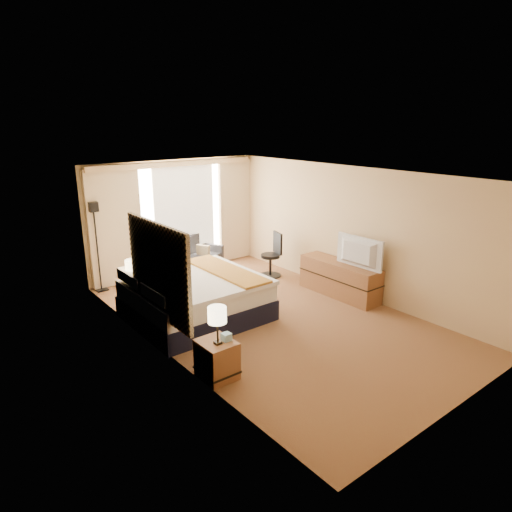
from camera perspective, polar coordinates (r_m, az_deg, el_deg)
floor at (r=8.38m, az=1.86°, el=-7.72°), size 4.20×7.00×0.02m
ceiling at (r=7.68m, az=2.05°, el=10.24°), size 4.20×7.00×0.02m
wall_back at (r=10.76m, az=-10.23°, el=4.85°), size 4.20×0.02×2.60m
wall_front at (r=5.87m, az=24.77°, el=-6.57°), size 4.20×0.02×2.60m
wall_left at (r=6.82m, az=-11.65°, el=-2.16°), size 0.02×7.00×2.60m
wall_right at (r=9.38m, az=11.80°, el=3.03°), size 0.02×7.00×2.60m
headboard at (r=7.01m, az=-12.09°, el=-1.83°), size 0.06×1.85×1.50m
nightstand_left at (r=6.50m, az=-4.91°, el=-12.75°), size 0.45×0.52×0.55m
nightstand_right at (r=8.50m, az=-14.35°, el=-5.87°), size 0.45×0.52×0.55m
media_dresser at (r=9.45m, az=10.40°, el=-2.81°), size 0.50×1.80×0.70m
window at (r=10.85m, az=-9.00°, el=5.12°), size 2.30×0.02×2.30m
curtains at (r=10.64m, az=-9.99°, el=5.33°), size 4.12×0.19×2.56m
bed at (r=8.30m, az=-7.58°, el=-5.16°), size 2.22×2.03×1.08m
loveseat at (r=10.73m, az=-7.67°, el=-0.71°), size 1.51×1.21×0.84m
floor_lamp at (r=9.84m, az=-19.44°, el=3.22°), size 0.24×0.24×1.88m
desk_chair at (r=10.41m, az=2.08°, el=-0.11°), size 0.50×0.49×1.02m
lamp_left at (r=6.13m, az=-4.88°, el=-7.44°), size 0.26×0.26×0.54m
lamp_right at (r=8.27m, az=-15.12°, el=-1.33°), size 0.27×0.27×0.57m
tissue_box at (r=6.36m, az=-3.72°, el=-10.05°), size 0.12×0.12×0.11m
telephone at (r=8.28m, az=-13.92°, el=-4.13°), size 0.24×0.21×0.08m
television at (r=8.96m, az=12.39°, el=0.39°), size 0.16×1.06×0.61m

